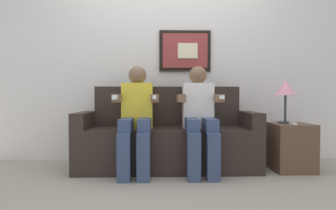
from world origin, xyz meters
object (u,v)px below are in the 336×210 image
person_on_right (199,114)px  side_table_right (291,147)px  couch (168,140)px  person_on_left (136,114)px  spare_remote_on_table (293,123)px  table_lamp (286,90)px

person_on_right → side_table_right: (0.99, 0.06, -0.36)m
couch → side_table_right: couch is taller
person_on_left → person_on_right: bearing=0.0°
couch → spare_remote_on_table: (1.29, -0.19, 0.20)m
table_lamp → spare_remote_on_table: table_lamp is taller
person_on_left → table_lamp: bearing=3.2°
side_table_right → table_lamp: (-0.05, 0.03, 0.61)m
person_on_right → table_lamp: bearing=5.4°
person_on_left → spare_remote_on_table: bearing=-0.9°
table_lamp → person_on_left: bearing=-176.8°
spare_remote_on_table → person_on_right: bearing=178.4°
person_on_left → table_lamp: size_ratio=2.41×
person_on_left → person_on_right: 0.65m
person_on_right → table_lamp: size_ratio=2.41×
person_on_left → spare_remote_on_table: (1.61, -0.03, -0.10)m
side_table_right → person_on_left: bearing=-177.8°
side_table_right → person_on_right: bearing=-176.5°
couch → side_table_right: (1.31, -0.11, -0.06)m
table_lamp → person_on_right: bearing=-174.6°
couch → spare_remote_on_table: size_ratio=14.78×
couch → side_table_right: 1.32m
couch → spare_remote_on_table: couch is taller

